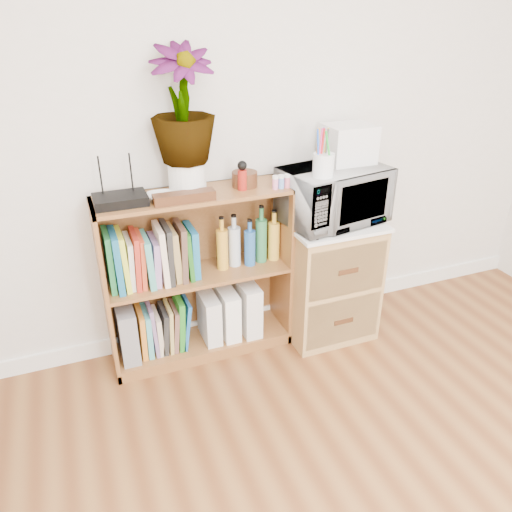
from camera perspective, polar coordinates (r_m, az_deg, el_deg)
skirting_board at (r=3.14m, az=-0.68°, el=-6.84°), size 4.00×0.02×0.10m
bookshelf at (r=2.71m, az=-6.60°, el=-2.36°), size 1.00×0.30×0.95m
wicker_unit at (r=2.96m, az=8.04°, el=-2.53°), size 0.50×0.45×0.70m
microwave at (r=2.74m, az=8.84°, el=6.90°), size 0.60×0.46×0.30m
pen_cup at (r=2.53m, az=7.70°, el=10.25°), size 0.11×0.11×0.12m
small_appliance at (r=2.78m, az=10.51°, el=12.51°), size 0.25×0.21×0.20m
router at (r=2.44m, az=-15.25°, el=6.23°), size 0.24×0.17×0.04m
white_bowl at (r=2.45m, az=-10.84°, el=6.69°), size 0.13×0.13×0.03m
plant_pot at (r=2.51m, az=-7.87°, el=8.88°), size 0.19×0.19×0.16m
potted_plant at (r=2.42m, az=-8.40°, el=16.73°), size 0.30×0.30×0.54m
trinket_box at (r=2.40m, az=-8.21°, el=6.68°), size 0.29×0.07×0.05m
kokeshi_doll at (r=2.53m, az=-1.57°, el=8.69°), size 0.05×0.05×0.10m
wooden_bowl at (r=2.59m, az=-1.31°, el=8.79°), size 0.13×0.13×0.08m
paint_jars at (r=2.56m, az=2.91°, el=8.29°), size 0.10×0.04×0.05m
file_box at (r=2.79m, az=-14.54°, el=-8.32°), size 0.09×0.24×0.31m
magazine_holder_left at (r=2.85m, az=-5.36°, el=-6.97°), size 0.09×0.22×0.28m
magazine_holder_mid at (r=2.88m, az=-3.28°, el=-6.45°), size 0.09×0.23×0.29m
magazine_holder_right at (r=2.90m, az=-0.99°, el=-5.79°), size 0.10×0.25×0.31m
cookbooks at (r=2.60m, az=-11.79°, el=-0.05°), size 0.46×0.20×0.31m
liquor_bottles at (r=2.71m, az=-0.80°, el=1.86°), size 0.37×0.07×0.32m
lower_books at (r=2.82m, az=-10.60°, el=-7.95°), size 0.29×0.19×0.30m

